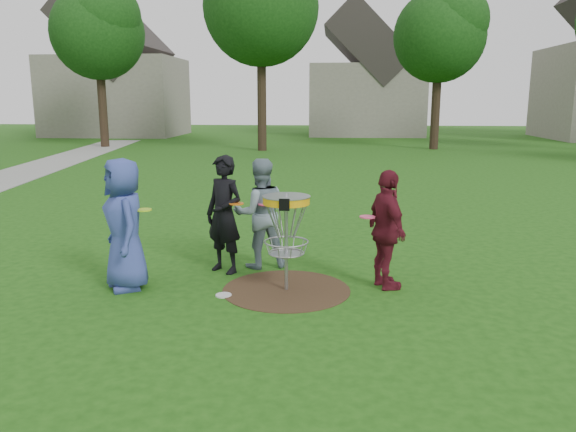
# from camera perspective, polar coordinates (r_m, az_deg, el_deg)

# --- Properties ---
(ground) EXTENTS (100.00, 100.00, 0.00)m
(ground) POSITION_cam_1_polar(r_m,az_deg,el_deg) (7.95, -0.17, -7.52)
(ground) COLOR #19470F
(ground) RESTS_ON ground
(dirt_patch) EXTENTS (1.80, 1.80, 0.01)m
(dirt_patch) POSITION_cam_1_polar(r_m,az_deg,el_deg) (7.95, -0.17, -7.49)
(dirt_patch) COLOR #47331E
(dirt_patch) RESTS_ON ground
(player_blue) EXTENTS (0.98, 1.08, 1.85)m
(player_blue) POSITION_cam_1_polar(r_m,az_deg,el_deg) (8.11, -16.27, -0.82)
(player_blue) COLOR #354593
(player_blue) RESTS_ON ground
(player_black) EXTENTS (0.79, 0.71, 1.81)m
(player_black) POSITION_cam_1_polar(r_m,az_deg,el_deg) (8.61, -6.50, 0.16)
(player_black) COLOR black
(player_black) RESTS_ON ground
(player_grey) EXTENTS (1.01, 0.89, 1.73)m
(player_grey) POSITION_cam_1_polar(r_m,az_deg,el_deg) (8.82, -2.86, 0.26)
(player_grey) COLOR gray
(player_grey) RESTS_ON ground
(player_maroon) EXTENTS (0.73, 1.07, 1.69)m
(player_maroon) POSITION_cam_1_polar(r_m,az_deg,el_deg) (7.93, 10.01, -1.40)
(player_maroon) COLOR maroon
(player_maroon) RESTS_ON ground
(disc_on_grass) EXTENTS (0.22, 0.22, 0.02)m
(disc_on_grass) POSITION_cam_1_polar(r_m,az_deg,el_deg) (7.77, -6.56, -7.99)
(disc_on_grass) COLOR silver
(disc_on_grass) RESTS_ON ground
(disc_golf_basket) EXTENTS (0.66, 0.67, 1.38)m
(disc_golf_basket) POSITION_cam_1_polar(r_m,az_deg,el_deg) (7.67, -0.18, -0.32)
(disc_golf_basket) COLOR #9EA0A5
(disc_golf_basket) RESTS_ON ground
(held_discs) EXTENTS (3.30, 1.13, 0.12)m
(held_discs) POSITION_cam_1_polar(r_m,az_deg,el_deg) (8.10, -3.55, 0.77)
(held_discs) COLOR #BBE819
(held_discs) RESTS_ON ground
(tree_row) EXTENTS (51.20, 17.42, 9.90)m
(tree_row) POSITION_cam_1_polar(r_m,az_deg,el_deg) (28.37, 4.34, 19.04)
(tree_row) COLOR #38281C
(tree_row) RESTS_ON ground
(house_row) EXTENTS (44.50, 10.65, 11.62)m
(house_row) POSITION_cam_1_polar(r_m,az_deg,el_deg) (40.79, 10.65, 13.76)
(house_row) COLOR gray
(house_row) RESTS_ON ground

